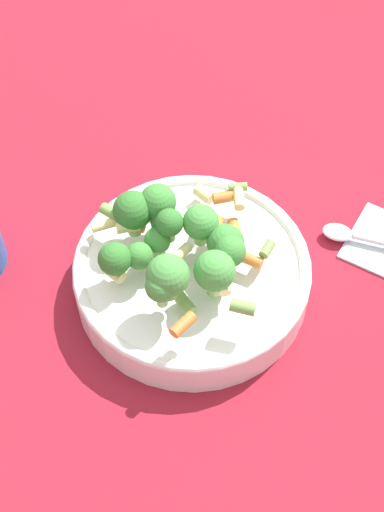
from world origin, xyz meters
name	(u,v)px	position (x,y,z in m)	size (l,w,h in m)	color
ground_plane	(192,287)	(0.00, 0.00, 0.00)	(3.00, 3.00, 0.00)	maroon
bowl	(192,274)	(0.00, 0.00, 0.03)	(0.26, 0.26, 0.05)	white
pasta_salad	(176,243)	(0.00, 0.02, 0.09)	(0.22, 0.20, 0.07)	#8CB766
spoon	(371,240)	(0.05, -0.21, 0.01)	(0.07, 0.18, 0.01)	silver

